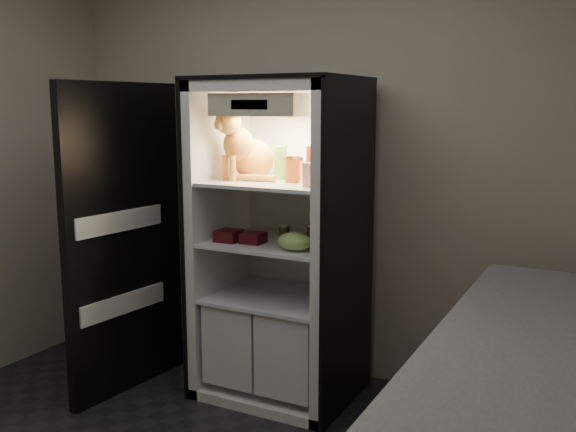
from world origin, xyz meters
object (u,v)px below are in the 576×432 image
(soda_can_a, at_px, (314,230))
(berry_box_right, at_px, (253,238))
(pepper_jar, at_px, (317,162))
(soda_can_b, at_px, (326,234))
(mayo_tub, at_px, (295,168))
(soda_can_c, at_px, (313,236))
(grape_bag, at_px, (295,242))
(parmesan_shaker, at_px, (281,163))
(salsa_jar, at_px, (292,169))
(condiment_jar, at_px, (284,232))
(berry_box_left, at_px, (229,236))
(tabby_cat, at_px, (246,151))
(cream_carton, at_px, (312,175))
(refrigerator, at_px, (282,263))

(soda_can_a, bearing_deg, berry_box_right, -134.62)
(pepper_jar, relative_size, soda_can_b, 1.76)
(mayo_tub, relative_size, soda_can_b, 1.07)
(soda_can_c, bearing_deg, grape_bag, -109.55)
(mayo_tub, xyz_separation_m, grape_bag, (0.14, -0.28, -0.37))
(parmesan_shaker, distance_m, grape_bag, 0.51)
(salsa_jar, xyz_separation_m, condiment_jar, (-0.09, 0.08, -0.38))
(condiment_jar, bearing_deg, berry_box_left, -143.02)
(pepper_jar, bearing_deg, soda_can_b, -26.76)
(tabby_cat, height_order, parmesan_shaker, tabby_cat)
(parmesan_shaker, bearing_deg, berry_box_left, -138.54)
(salsa_jar, bearing_deg, mayo_tub, 110.27)
(soda_can_a, relative_size, berry_box_right, 0.92)
(mayo_tub, distance_m, soda_can_c, 0.43)
(parmesan_shaker, xyz_separation_m, salsa_jar, (0.12, -0.08, -0.02))
(tabby_cat, bearing_deg, pepper_jar, 29.89)
(soda_can_c, relative_size, berry_box_left, 0.89)
(parmesan_shaker, height_order, berry_box_left, parmesan_shaker)
(cream_carton, relative_size, berry_box_left, 0.96)
(refrigerator, relative_size, cream_carton, 14.66)
(tabby_cat, xyz_separation_m, soda_can_a, (0.38, 0.15, -0.46))
(pepper_jar, bearing_deg, mayo_tub, 167.50)
(soda_can_b, relative_size, grape_bag, 0.63)
(refrigerator, relative_size, salsa_jar, 12.53)
(parmesan_shaker, relative_size, berry_box_right, 1.60)
(cream_carton, bearing_deg, pepper_jar, 108.13)
(salsa_jar, distance_m, cream_carton, 0.23)
(parmesan_shaker, distance_m, condiment_jar, 0.40)
(refrigerator, distance_m, tabby_cat, 0.70)
(salsa_jar, xyz_separation_m, pepper_jar, (0.11, 0.09, 0.03))
(pepper_jar, bearing_deg, salsa_jar, -139.34)
(soda_can_a, bearing_deg, soda_can_b, -41.97)
(salsa_jar, height_order, grape_bag, salsa_jar)
(refrigerator, xyz_separation_m, mayo_tub, (0.06, 0.04, 0.56))
(parmesan_shaker, xyz_separation_m, soda_can_c, (0.26, -0.11, -0.39))
(pepper_jar, height_order, berry_box_right, pepper_jar)
(salsa_jar, relative_size, soda_can_a, 1.34)
(soda_can_c, distance_m, grape_bag, 0.14)
(soda_can_c, bearing_deg, refrigerator, 156.31)
(soda_can_b, relative_size, condiment_jar, 1.41)
(pepper_jar, bearing_deg, parmesan_shaker, -177.53)
(refrigerator, bearing_deg, berry_box_left, -139.54)
(berry_box_right, bearing_deg, salsa_jar, 25.21)
(tabby_cat, relative_size, grape_bag, 2.27)
(soda_can_c, distance_m, berry_box_left, 0.50)
(soda_can_b, distance_m, soda_can_c, 0.09)
(tabby_cat, distance_m, berry_box_left, 0.50)
(salsa_jar, relative_size, cream_carton, 1.17)
(mayo_tub, distance_m, pepper_jar, 0.17)
(cream_carton, bearing_deg, berry_box_left, 178.83)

